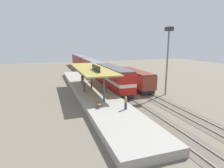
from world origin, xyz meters
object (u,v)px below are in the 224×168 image
(passenger_carriage_rear, at_px, (80,61))
(person_boarding, at_px, (126,102))
(passenger_carriage_front, at_px, (92,67))
(person_walking, at_px, (84,87))
(locomotive, at_px, (113,78))
(freight_car, at_px, (135,79))
(platform_bench, at_px, (98,103))
(person_waiting, at_px, (82,79))
(light_mast, at_px, (168,47))

(passenger_carriage_rear, distance_m, person_boarding, 52.03)
(passenger_carriage_front, xyz_separation_m, person_walking, (-6.26, -20.92, -0.46))
(locomotive, relative_size, freight_car, 1.20)
(person_boarding, bearing_deg, platform_bench, 145.38)
(passenger_carriage_rear, height_order, freight_car, passenger_carriage_rear)
(person_walking, bearing_deg, person_waiting, 82.66)
(locomotive, bearing_deg, passenger_carriage_rear, 90.00)
(platform_bench, bearing_deg, passenger_carriage_rear, 83.14)
(passenger_carriage_rear, relative_size, person_waiting, 11.70)
(passenger_carriage_rear, height_order, person_boarding, passenger_carriage_rear)
(passenger_carriage_front, relative_size, light_mast, 1.71)
(locomotive, height_order, freight_car, locomotive)
(freight_car, xyz_separation_m, person_boarding, (-7.59, -13.14, -0.12))
(freight_car, xyz_separation_m, person_waiting, (-9.91, 4.49, -0.12))
(passenger_carriage_front, xyz_separation_m, freight_car, (4.60, -18.00, -0.34))
(passenger_carriage_front, distance_m, person_walking, 21.85)
(locomotive, xyz_separation_m, passenger_carriage_front, (0.00, 18.00, -0.10))
(light_mast, xyz_separation_m, person_waiting, (-13.11, 10.44, -6.54))
(platform_bench, height_order, person_waiting, person_waiting)
(passenger_carriage_front, relative_size, person_walking, 11.70)
(platform_bench, bearing_deg, person_boarding, -34.62)
(person_walking, bearing_deg, locomotive, 25.02)
(passenger_carriage_front, xyz_separation_m, person_waiting, (-5.31, -13.51, -0.46))
(platform_bench, relative_size, light_mast, 0.15)
(person_waiting, relative_size, person_walking, 1.00)
(freight_car, xyz_separation_m, light_mast, (3.20, -5.95, 6.43))
(freight_car, height_order, person_boarding, freight_car)
(platform_bench, relative_size, freight_car, 0.14)
(person_waiting, bearing_deg, light_mast, -38.53)
(passenger_carriage_front, relative_size, freight_car, 1.67)
(person_waiting, xyz_separation_m, person_boarding, (2.32, -17.64, 0.00))
(platform_bench, relative_size, person_boarding, 0.99)
(person_walking, bearing_deg, freight_car, 15.07)
(passenger_carriage_rear, distance_m, person_walking, 42.19)
(platform_bench, xyz_separation_m, passenger_carriage_front, (6.00, 29.06, 0.97))
(passenger_carriage_rear, bearing_deg, person_waiting, -98.80)
(passenger_carriage_rear, height_order, light_mast, light_mast)
(platform_bench, bearing_deg, locomotive, 61.52)
(passenger_carriage_rear, relative_size, light_mast, 1.71)
(locomotive, height_order, person_waiting, locomotive)
(person_waiting, distance_m, person_walking, 7.48)
(locomotive, relative_size, person_waiting, 8.44)
(passenger_carriage_front, height_order, person_boarding, passenger_carriage_front)
(platform_bench, bearing_deg, light_mast, 20.35)
(person_waiting, bearing_deg, freight_car, -24.38)
(light_mast, distance_m, person_walking, 15.80)
(light_mast, bearing_deg, person_walking, 167.88)
(platform_bench, xyz_separation_m, person_waiting, (0.69, 15.56, 0.51))
(passenger_carriage_rear, height_order, person_walking, passenger_carriage_rear)
(passenger_carriage_front, xyz_separation_m, light_mast, (7.80, -23.94, 6.08))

